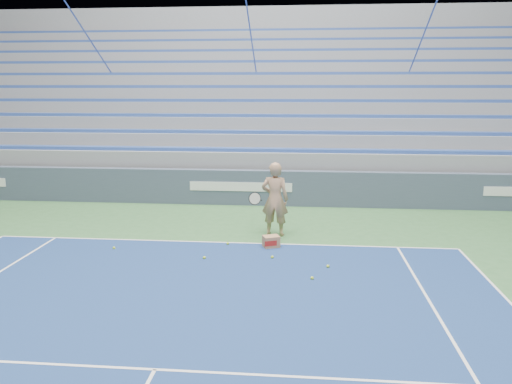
% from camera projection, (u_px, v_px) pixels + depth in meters
% --- Properties ---
extents(sponsor_barrier, '(30.00, 0.32, 1.10)m').
position_uv_depth(sponsor_barrier, '(241.00, 187.00, 15.66)').
color(sponsor_barrier, '#3D495D').
rests_on(sponsor_barrier, ground).
extents(bleachers, '(31.00, 9.15, 7.30)m').
position_uv_depth(bleachers, '(257.00, 118.00, 20.86)').
color(bleachers, gray).
rests_on(bleachers, ground).
extents(tennis_player, '(0.97, 0.88, 1.85)m').
position_uv_depth(tennis_player, '(275.00, 199.00, 12.31)').
color(tennis_player, tan).
rests_on(tennis_player, ground).
extents(ball_box, '(0.44, 0.40, 0.27)m').
position_uv_depth(ball_box, '(271.00, 242.00, 11.52)').
color(ball_box, '#9F734D').
rests_on(ball_box, ground).
extents(tennis_ball_0, '(0.07, 0.07, 0.07)m').
position_uv_depth(tennis_ball_0, '(204.00, 258.00, 10.74)').
color(tennis_ball_0, '#B2D22B').
rests_on(tennis_ball_0, ground).
extents(tennis_ball_1, '(0.07, 0.07, 0.07)m').
position_uv_depth(tennis_ball_1, '(272.00, 257.00, 10.78)').
color(tennis_ball_1, '#B2D22B').
rests_on(tennis_ball_1, ground).
extents(tennis_ball_2, '(0.07, 0.07, 0.07)m').
position_uv_depth(tennis_ball_2, '(228.00, 244.00, 11.72)').
color(tennis_ball_2, '#B2D22B').
rests_on(tennis_ball_2, ground).
extents(tennis_ball_3, '(0.07, 0.07, 0.07)m').
position_uv_depth(tennis_ball_3, '(114.00, 248.00, 11.39)').
color(tennis_ball_3, '#B2D22B').
rests_on(tennis_ball_3, ground).
extents(tennis_ball_4, '(0.07, 0.07, 0.07)m').
position_uv_depth(tennis_ball_4, '(328.00, 266.00, 10.23)').
color(tennis_ball_4, '#B2D22B').
rests_on(tennis_ball_4, ground).
extents(tennis_ball_5, '(0.07, 0.07, 0.07)m').
position_uv_depth(tennis_ball_5, '(312.00, 278.00, 9.59)').
color(tennis_ball_5, '#B2D22B').
rests_on(tennis_ball_5, ground).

